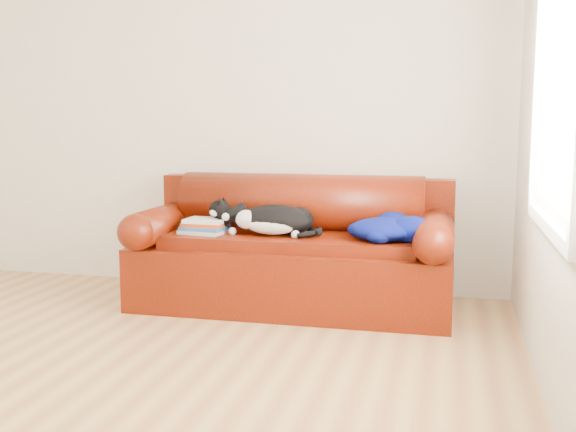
# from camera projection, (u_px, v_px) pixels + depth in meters

# --- Properties ---
(ground) EXTENTS (4.50, 4.50, 0.00)m
(ground) POSITION_uv_depth(u_px,v_px,m) (67.00, 375.00, 3.32)
(ground) COLOR #9B693E
(ground) RESTS_ON ground
(room_shell) EXTENTS (4.52, 4.02, 2.61)m
(room_shell) POSITION_uv_depth(u_px,v_px,m) (77.00, 28.00, 3.08)
(room_shell) COLOR beige
(room_shell) RESTS_ON ground
(sofa_base) EXTENTS (2.10, 0.90, 0.50)m
(sofa_base) POSITION_uv_depth(u_px,v_px,m) (293.00, 272.00, 4.54)
(sofa_base) COLOR #370202
(sofa_base) RESTS_ON ground
(sofa_back) EXTENTS (2.10, 1.01, 0.88)m
(sofa_back) POSITION_uv_depth(u_px,v_px,m) (301.00, 222.00, 4.73)
(sofa_back) COLOR #370202
(sofa_back) RESTS_ON ground
(book_stack) EXTENTS (0.33, 0.27, 0.10)m
(book_stack) POSITION_uv_depth(u_px,v_px,m) (205.00, 226.00, 4.50)
(book_stack) COLOR beige
(book_stack) RESTS_ON sofa_base
(cat) EXTENTS (0.72, 0.34, 0.25)m
(cat) POSITION_uv_depth(u_px,v_px,m) (274.00, 221.00, 4.41)
(cat) COLOR black
(cat) RESTS_ON sofa_base
(blanket) EXTENTS (0.59, 0.47, 0.17)m
(blanket) POSITION_uv_depth(u_px,v_px,m) (388.00, 228.00, 4.25)
(blanket) COLOR #040249
(blanket) RESTS_ON sofa_base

